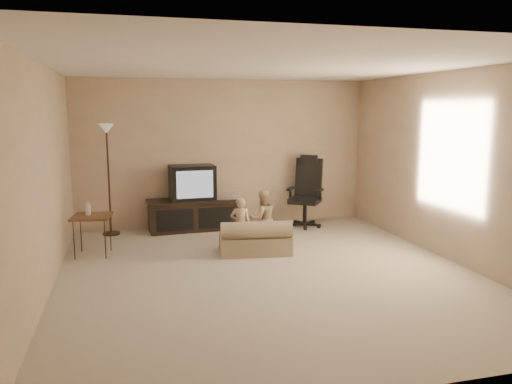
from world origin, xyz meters
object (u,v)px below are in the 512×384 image
toddler_left (240,225)px  floor_lamp (108,154)px  child_sofa (255,240)px  toddler_right (262,219)px  office_chair (306,201)px  tv_stand (193,203)px  side_table (91,217)px

toddler_left → floor_lamp: bearing=-25.5°
floor_lamp → child_sofa: bearing=-39.6°
floor_lamp → toddler_right: 2.69m
office_chair → toddler_right: (-1.09, -1.12, -0.01)m
tv_stand → toddler_right: size_ratio=1.81×
office_chair → toddler_left: 1.91m
office_chair → toddler_left: office_chair is taller
tv_stand → toddler_left: size_ratio=1.97×
floor_lamp → child_sofa: (1.98, -1.64, -1.10)m
child_sofa → office_chair: bearing=55.8°
office_chair → side_table: (-3.46, -0.90, 0.10)m
floor_lamp → toddler_right: floor_lamp is taller
floor_lamp → toddler_left: 2.50m
toddler_right → toddler_left: bearing=11.9°
child_sofa → toddler_left: size_ratio=1.35×
tv_stand → side_table: size_ratio=2.03×
tv_stand → toddler_left: 1.55m
office_chair → toddler_left: (-1.44, -1.25, -0.05)m
child_sofa → toddler_left: toddler_left is taller
office_chair → toddler_left: bearing=-103.8°
side_table → toddler_right: bearing=-5.2°
child_sofa → toddler_left: 0.31m
office_chair → toddler_left: size_ratio=1.57×
tv_stand → toddler_right: tv_stand is taller
office_chair → tv_stand: bearing=-151.5°
tv_stand → toddler_left: tv_stand is taller
tv_stand → toddler_left: bearing=-74.8°
tv_stand → toddler_right: (0.83, -1.35, -0.03)m
floor_lamp → toddler_left: floor_lamp is taller
side_table → child_sofa: size_ratio=0.72×
floor_lamp → side_table: bearing=-100.6°
side_table → floor_lamp: bearing=79.4°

